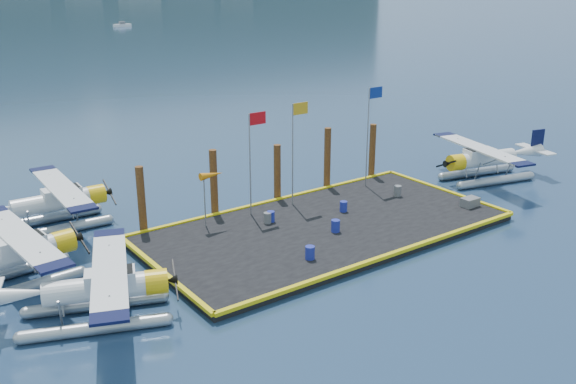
{
  "coord_description": "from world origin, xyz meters",
  "views": [
    {
      "loc": [
        -21.23,
        -25.76,
        13.87
      ],
      "look_at": [
        -1.14,
        2.0,
        2.03
      ],
      "focal_mm": 40.0,
      "sensor_mm": 36.0,
      "label": 1
    }
  ],
  "objects_px": {
    "crate": "(470,202)",
    "flagpole_red": "(253,148)",
    "drum_0": "(267,218)",
    "drum_3": "(310,253)",
    "seaplane_b": "(14,258)",
    "drum_4": "(397,191)",
    "seaplane_c": "(56,205)",
    "flagpole_blue": "(370,122)",
    "piling_4": "(372,153)",
    "piling_1": "(214,185)",
    "seaplane_d": "(483,161)",
    "drum_2": "(343,206)",
    "seaplane_a": "(102,292)",
    "piling_3": "(327,160)",
    "piling_2": "(277,174)",
    "windsock": "(211,176)",
    "flagpole_yellow": "(295,138)",
    "drum_5": "(271,217)",
    "drum_1": "(335,226)",
    "piling_0": "(142,202)"
  },
  "relations": [
    {
      "from": "flagpole_red",
      "to": "piling_2",
      "type": "relative_size",
      "value": 1.58
    },
    {
      "from": "piling_3",
      "to": "drum_2",
      "type": "bearing_deg",
      "value": -117.67
    },
    {
      "from": "drum_2",
      "to": "crate",
      "type": "distance_m",
      "value": 7.77
    },
    {
      "from": "drum_2",
      "to": "flagpole_blue",
      "type": "bearing_deg",
      "value": 31.54
    },
    {
      "from": "drum_5",
      "to": "piling_0",
      "type": "relative_size",
      "value": 0.15
    },
    {
      "from": "seaplane_a",
      "to": "flagpole_blue",
      "type": "bearing_deg",
      "value": 127.36
    },
    {
      "from": "seaplane_d",
      "to": "drum_2",
      "type": "height_order",
      "value": "seaplane_d"
    },
    {
      "from": "flagpole_red",
      "to": "piling_3",
      "type": "xyz_separation_m",
      "value": [
        6.79,
        1.6,
        -2.25
      ]
    },
    {
      "from": "drum_1",
      "to": "piling_2",
      "type": "distance_m",
      "value": 6.6
    },
    {
      "from": "seaplane_d",
      "to": "drum_0",
      "type": "height_order",
      "value": "seaplane_d"
    },
    {
      "from": "drum_2",
      "to": "piling_1",
      "type": "bearing_deg",
      "value": 145.06
    },
    {
      "from": "piling_1",
      "to": "seaplane_a",
      "type": "bearing_deg",
      "value": -141.83
    },
    {
      "from": "drum_1",
      "to": "seaplane_d",
      "type": "bearing_deg",
      "value": 7.09
    },
    {
      "from": "crate",
      "to": "flagpole_red",
      "type": "relative_size",
      "value": 0.18
    },
    {
      "from": "seaplane_c",
      "to": "seaplane_b",
      "type": "bearing_deg",
      "value": -29.27
    },
    {
      "from": "seaplane_b",
      "to": "drum_0",
      "type": "relative_size",
      "value": 15.02
    },
    {
      "from": "flagpole_blue",
      "to": "piling_3",
      "type": "relative_size",
      "value": 1.51
    },
    {
      "from": "seaplane_a",
      "to": "windsock",
      "type": "xyz_separation_m",
      "value": [
        8.56,
        5.94,
        1.87
      ]
    },
    {
      "from": "drum_0",
      "to": "piling_0",
      "type": "height_order",
      "value": "piling_0"
    },
    {
      "from": "drum_0",
      "to": "drum_3",
      "type": "height_order",
      "value": "drum_3"
    },
    {
      "from": "seaplane_b",
      "to": "flagpole_yellow",
      "type": "height_order",
      "value": "flagpole_yellow"
    },
    {
      "from": "drum_1",
      "to": "flagpole_red",
      "type": "relative_size",
      "value": 0.11
    },
    {
      "from": "seaplane_a",
      "to": "flagpole_red",
      "type": "bearing_deg",
      "value": 138.78
    },
    {
      "from": "seaplane_a",
      "to": "piling_2",
      "type": "xyz_separation_m",
      "value": [
        14.09,
        7.54,
        0.54
      ]
    },
    {
      "from": "seaplane_b",
      "to": "drum_4",
      "type": "xyz_separation_m",
      "value": [
        22.5,
        -2.1,
        -0.69
      ]
    },
    {
      "from": "drum_3",
      "to": "drum_4",
      "type": "bearing_deg",
      "value": 22.24
    },
    {
      "from": "flagpole_yellow",
      "to": "drum_5",
      "type": "bearing_deg",
      "value": -151.29
    },
    {
      "from": "drum_0",
      "to": "drum_3",
      "type": "relative_size",
      "value": 0.92
    },
    {
      "from": "drum_3",
      "to": "drum_5",
      "type": "height_order",
      "value": "drum_3"
    },
    {
      "from": "seaplane_a",
      "to": "drum_2",
      "type": "xyz_separation_m",
      "value": [
        15.81,
        3.19,
        -0.65
      ]
    },
    {
      "from": "flagpole_yellow",
      "to": "drum_4",
      "type": "bearing_deg",
      "value": -23.44
    },
    {
      "from": "windsock",
      "to": "piling_4",
      "type": "distance_m",
      "value": 13.68
    },
    {
      "from": "seaplane_d",
      "to": "piling_2",
      "type": "height_order",
      "value": "piling_2"
    },
    {
      "from": "drum_1",
      "to": "drum_4",
      "type": "xyz_separation_m",
      "value": [
        6.95,
        2.23,
        -0.0
      ]
    },
    {
      "from": "drum_0",
      "to": "drum_1",
      "type": "xyz_separation_m",
      "value": [
        2.29,
        -3.23,
        0.03
      ]
    },
    {
      "from": "seaplane_a",
      "to": "seaplane_d",
      "type": "xyz_separation_m",
      "value": [
        28.24,
        2.91,
        0.05
      ]
    },
    {
      "from": "seaplane_c",
      "to": "crate",
      "type": "relative_size",
      "value": 8.53
    },
    {
      "from": "seaplane_a",
      "to": "windsock",
      "type": "height_order",
      "value": "windsock"
    },
    {
      "from": "drum_5",
      "to": "piling_3",
      "type": "height_order",
      "value": "piling_3"
    },
    {
      "from": "seaplane_d",
      "to": "drum_0",
      "type": "distance_m",
      "value": 17.17
    },
    {
      "from": "drum_5",
      "to": "piling_1",
      "type": "distance_m",
      "value": 3.92
    },
    {
      "from": "drum_5",
      "to": "drum_0",
      "type": "bearing_deg",
      "value": -167.7
    },
    {
      "from": "crate",
      "to": "piling_2",
      "type": "xyz_separation_m",
      "value": [
        -8.5,
        8.15,
        1.23
      ]
    },
    {
      "from": "crate",
      "to": "flagpole_yellow",
      "type": "distance_m",
      "value": 11.25
    },
    {
      "from": "flagpole_blue",
      "to": "windsock",
      "type": "xyz_separation_m",
      "value": [
        -11.72,
        0.0,
        -1.46
      ]
    },
    {
      "from": "seaplane_c",
      "to": "drum_1",
      "type": "bearing_deg",
      "value": 50.85
    },
    {
      "from": "drum_0",
      "to": "piling_1",
      "type": "distance_m",
      "value": 3.85
    },
    {
      "from": "piling_0",
      "to": "piling_4",
      "type": "bearing_deg",
      "value": 0.0
    },
    {
      "from": "drum_4",
      "to": "piling_3",
      "type": "height_order",
      "value": "piling_3"
    },
    {
      "from": "flagpole_blue",
      "to": "piling_4",
      "type": "height_order",
      "value": "flagpole_blue"
    }
  ]
}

